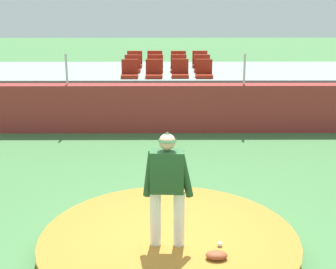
% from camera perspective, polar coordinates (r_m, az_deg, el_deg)
% --- Properties ---
extents(ground_plane, '(60.00, 60.00, 0.00)m').
position_cam_1_polar(ground_plane, '(7.70, 0.10, -13.37)').
color(ground_plane, '#3F713D').
extents(pitchers_mound, '(3.85, 3.85, 0.28)m').
position_cam_1_polar(pitchers_mound, '(7.63, 0.10, -12.48)').
color(pitchers_mound, '#A66F29').
rests_on(pitchers_mound, ground_plane).
extents(pitcher, '(0.71, 0.28, 1.69)m').
position_cam_1_polar(pitcher, '(6.95, -0.09, -5.29)').
color(pitcher, silver).
rests_on(pitcher, pitchers_mound).
extents(baseball, '(0.07, 0.07, 0.07)m').
position_cam_1_polar(baseball, '(7.35, 5.90, -12.27)').
color(baseball, white).
rests_on(baseball, pitchers_mound).
extents(fielding_glove, '(0.30, 0.20, 0.11)m').
position_cam_1_polar(fielding_glove, '(7.04, 5.54, -13.50)').
color(fielding_glove, brown).
rests_on(fielding_glove, pitchers_mound).
extents(brick_barrier, '(16.25, 0.40, 1.28)m').
position_cam_1_polar(brick_barrier, '(13.45, -0.11, 3.02)').
color(brick_barrier, maroon).
rests_on(brick_barrier, ground_plane).
extents(fence_post_left, '(0.06, 0.06, 0.82)m').
position_cam_1_polar(fence_post_left, '(13.49, -11.46, 7.29)').
color(fence_post_left, silver).
rests_on(fence_post_left, brick_barrier).
extents(fence_post_right, '(0.06, 0.06, 0.82)m').
position_cam_1_polar(fence_post_right, '(13.40, 8.68, 7.37)').
color(fence_post_right, silver).
rests_on(fence_post_right, brick_barrier).
extents(bleacher_platform, '(15.35, 3.38, 1.27)m').
position_cam_1_polar(bleacher_platform, '(15.72, -0.14, 5.04)').
color(bleacher_platform, gray).
rests_on(bleacher_platform, ground_plane).
extents(stadium_chair_0, '(0.48, 0.44, 0.50)m').
position_cam_1_polar(stadium_chair_0, '(14.44, -4.36, 7.11)').
color(stadium_chair_0, maroon).
rests_on(stadium_chair_0, bleacher_platform).
extents(stadium_chair_1, '(0.48, 0.44, 0.50)m').
position_cam_1_polar(stadium_chair_1, '(14.41, -1.59, 7.13)').
color(stadium_chair_1, maroon).
rests_on(stadium_chair_1, bleacher_platform).
extents(stadium_chair_2, '(0.48, 0.44, 0.50)m').
position_cam_1_polar(stadium_chair_2, '(14.46, 1.39, 7.17)').
color(stadium_chair_2, maroon).
rests_on(stadium_chair_2, bleacher_platform).
extents(stadium_chair_3, '(0.48, 0.44, 0.50)m').
position_cam_1_polar(stadium_chair_3, '(14.46, 4.11, 7.13)').
color(stadium_chair_3, maroon).
rests_on(stadium_chair_3, bleacher_platform).
extents(stadium_chair_4, '(0.48, 0.44, 0.50)m').
position_cam_1_polar(stadium_chair_4, '(15.34, -4.04, 7.70)').
color(stadium_chair_4, maroon).
rests_on(stadium_chair_4, bleacher_platform).
extents(stadium_chair_5, '(0.48, 0.44, 0.50)m').
position_cam_1_polar(stadium_chair_5, '(15.34, -1.47, 7.73)').
color(stadium_chair_5, maroon).
rests_on(stadium_chair_5, bleacher_platform).
extents(stadium_chair_6, '(0.48, 0.44, 0.50)m').
position_cam_1_polar(stadium_chair_6, '(15.33, 1.21, 7.73)').
color(stadium_chair_6, maroon).
rests_on(stadium_chair_6, bleacher_platform).
extents(stadium_chair_7, '(0.48, 0.44, 0.50)m').
position_cam_1_polar(stadium_chair_7, '(15.37, 3.90, 7.72)').
color(stadium_chair_7, maroon).
rests_on(stadium_chair_7, bleacher_platform).
extents(stadium_chair_8, '(0.48, 0.44, 0.50)m').
position_cam_1_polar(stadium_chair_8, '(16.22, -3.81, 8.21)').
color(stadium_chair_8, maroon).
rests_on(stadium_chair_8, bleacher_platform).
extents(stadium_chair_9, '(0.48, 0.44, 0.50)m').
position_cam_1_polar(stadium_chair_9, '(16.21, -1.50, 8.23)').
color(stadium_chair_9, maroon).
rests_on(stadium_chair_9, bleacher_platform).
extents(stadium_chair_10, '(0.48, 0.44, 0.50)m').
position_cam_1_polar(stadium_chair_10, '(16.18, 1.19, 8.22)').
color(stadium_chair_10, maroon).
rests_on(stadium_chair_10, bleacher_platform).
extents(stadium_chair_11, '(0.48, 0.44, 0.50)m').
position_cam_1_polar(stadium_chair_11, '(16.24, 3.65, 8.22)').
color(stadium_chair_11, maroon).
rests_on(stadium_chair_11, bleacher_platform).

